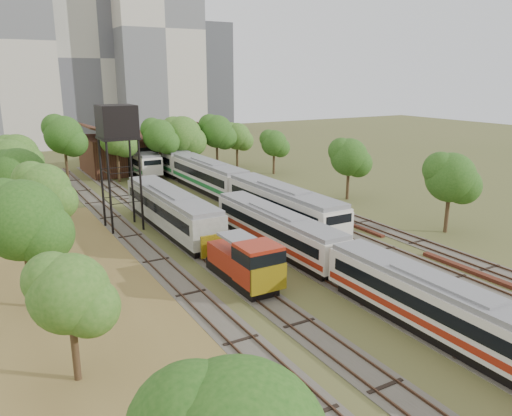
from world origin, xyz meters
TOP-DOWN VIEW (x-y plane):
  - ground at (0.00, 0.00)m, footprint 240.00×240.00m
  - dry_grass_patch at (-18.00, 8.00)m, footprint 14.00×60.00m
  - tracks at (-0.67, 25.00)m, footprint 24.60×80.00m
  - railcar_red_set at (-2.00, 6.54)m, footprint 2.75×34.58m
  - railcar_green_set at (2.00, 37.94)m, footprint 3.23×52.08m
  - railcar_rear at (-2.00, 55.94)m, footprint 3.00×16.08m
  - shunter_locomotive at (-8.00, 9.80)m, footprint 2.75×8.10m
  - old_grey_coach at (-8.00, 24.69)m, footprint 3.15×18.00m
  - water_tower at (-11.71, 28.05)m, footprint 3.44×3.44m
  - rail_pile_near at (8.00, 3.62)m, footprint 0.56×8.41m
  - rail_pile_far at (8.20, 16.58)m, footprint 0.45×7.17m
  - maintenance_shed at (-1.00, 57.98)m, footprint 16.45×11.55m
  - tree_band_left at (-20.14, 19.07)m, footprint 7.91×56.35m
  - tree_band_far at (-2.34, 49.94)m, footprint 37.52×9.60m
  - tree_band_right at (15.06, 24.61)m, footprint 5.53×37.43m
  - tower_centre at (2.00, 100.00)m, footprint 20.00×18.00m
  - tower_right at (14.00, 92.00)m, footprint 18.00×16.00m
  - tower_far_right at (34.00, 110.00)m, footprint 12.00×12.00m

SIDE VIEW (x-z plane):
  - ground at x=0.00m, z-range 0.00..0.00m
  - dry_grass_patch at x=-18.00m, z-range 0.00..0.04m
  - tracks at x=-0.67m, z-range -0.05..0.14m
  - rail_pile_far at x=8.20m, z-range 0.00..0.23m
  - rail_pile_near at x=8.00m, z-range 0.00..0.28m
  - shunter_locomotive at x=-8.00m, z-range -0.07..3.52m
  - railcar_red_set at x=-2.00m, z-range 0.10..3.49m
  - railcar_rear at x=-2.00m, z-range 0.11..3.82m
  - railcar_green_set at x=2.00m, z-range 0.11..4.12m
  - old_grey_coach at x=-8.00m, z-range 0.18..4.08m
  - maintenance_shed at x=-1.00m, z-range -0.87..6.70m
  - tree_band_right at x=15.06m, z-range 1.26..8.93m
  - tree_band_left at x=-20.14m, z-range 1.03..9.43m
  - tree_band_far at x=-2.34m, z-range 1.22..10.71m
  - water_tower at x=-11.71m, z-range 4.09..15.98m
  - tower_far_right at x=34.00m, z-range 0.00..28.00m
  - tower_centre at x=2.00m, z-range 0.00..36.00m
  - tower_right at x=14.00m, z-range 0.00..48.00m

